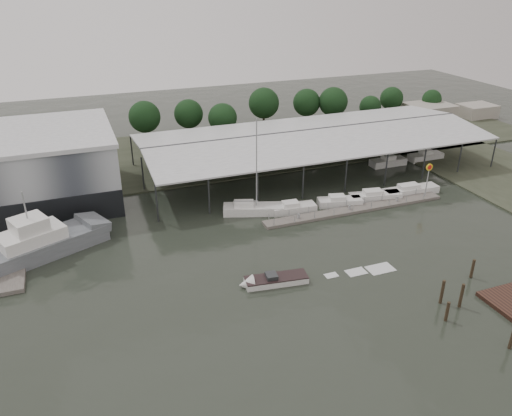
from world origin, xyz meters
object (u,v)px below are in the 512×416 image
object	(u,v)px
white_sailboat	(252,209)
speedboat_underway	(271,281)
shell_fuel_sign	(428,174)
grey_trawler	(42,243)

from	to	relation	value
white_sailboat	speedboat_underway	bearing A→B (deg)	-85.08
shell_fuel_sign	speedboat_underway	size ratio (longest dim) A/B	0.30
speedboat_underway	grey_trawler	bearing A→B (deg)	-26.69
shell_fuel_sign	white_sailboat	size ratio (longest dim) A/B	0.40
white_sailboat	shell_fuel_sign	bearing A→B (deg)	9.31
grey_trawler	speedboat_underway	xyz separation A→B (m)	(23.18, -15.67, -1.19)
shell_fuel_sign	white_sailboat	bearing A→B (deg)	170.28
shell_fuel_sign	grey_trawler	bearing A→B (deg)	176.94
shell_fuel_sign	grey_trawler	size ratio (longest dim) A/B	0.34
shell_fuel_sign	grey_trawler	distance (m)	53.70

